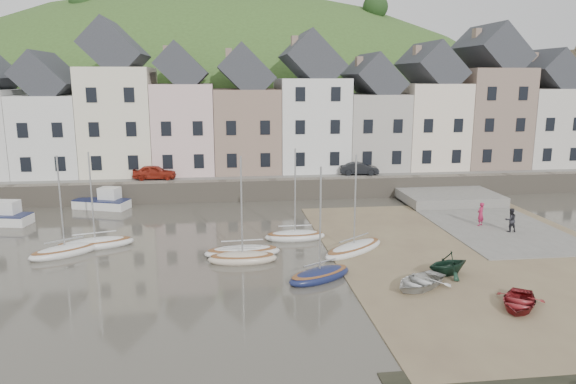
{
  "coord_description": "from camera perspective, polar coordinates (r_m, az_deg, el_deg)",
  "views": [
    {
      "loc": [
        -4.42,
        -29.12,
        10.53
      ],
      "look_at": [
        0.0,
        6.0,
        3.0
      ],
      "focal_mm": 33.44,
      "sensor_mm": 36.0,
      "label": 1
    }
  ],
  "objects": [
    {
      "name": "ground",
      "position": [
        31.28,
        1.39,
        -7.67
      ],
      "size": [
        160.0,
        160.0,
        0.0
      ],
      "primitive_type": "plane",
      "color": "#423E34",
      "rests_on": "ground"
    },
    {
      "name": "quay_land",
      "position": [
        62.06,
        -3.01,
        2.93
      ],
      "size": [
        90.0,
        30.0,
        1.5
      ],
      "primitive_type": "cube",
      "color": "#365120",
      "rests_on": "ground"
    },
    {
      "name": "quay_street",
      "position": [
        50.62,
        -2.05,
        1.78
      ],
      "size": [
        70.0,
        7.0,
        0.1
      ],
      "primitive_type": "cube",
      "color": "slate",
      "rests_on": "quay_land"
    },
    {
      "name": "seawall",
      "position": [
        47.33,
        -1.66,
        0.26
      ],
      "size": [
        70.0,
        1.2,
        1.8
      ],
      "primitive_type": "cube",
      "color": "slate",
      "rests_on": "ground"
    },
    {
      "name": "beach",
      "position": [
        34.59,
        19.84,
        -6.4
      ],
      "size": [
        18.0,
        26.0,
        0.06
      ],
      "primitive_type": "cube",
      "color": "brown",
      "rests_on": "ground"
    },
    {
      "name": "slipway",
      "position": [
        43.19,
        19.83,
        -2.75
      ],
      "size": [
        8.0,
        18.0,
        0.12
      ],
      "primitive_type": "cube",
      "color": "slate",
      "rests_on": "ground"
    },
    {
      "name": "hillside",
      "position": [
        93.58,
        -7.23,
        -5.84
      ],
      "size": [
        134.4,
        84.0,
        84.0
      ],
      "color": "#365120",
      "rests_on": "ground"
    },
    {
      "name": "townhouse_terrace",
      "position": [
        53.58,
        -0.54,
        8.58
      ],
      "size": [
        61.05,
        8.0,
        13.93
      ],
      "color": "silver",
      "rests_on": "quay_land"
    },
    {
      "name": "sailboat_0",
      "position": [
        35.45,
        -22.62,
        -5.78
      ],
      "size": [
        4.38,
        3.6,
        6.32
      ],
      "color": "silver",
      "rests_on": "ground"
    },
    {
      "name": "sailboat_1",
      "position": [
        36.3,
        -19.81,
        -5.16
      ],
      "size": [
        5.01,
        2.73,
        6.32
      ],
      "color": "silver",
      "rests_on": "ground"
    },
    {
      "name": "sailboat_2",
      "position": [
        31.65,
        -4.86,
        -6.96
      ],
      "size": [
        4.07,
        1.58,
        6.32
      ],
      "color": "beige",
      "rests_on": "ground"
    },
    {
      "name": "sailboat_3",
      "position": [
        35.81,
        0.75,
        -4.65
      ],
      "size": [
        4.09,
        1.57,
        6.32
      ],
      "color": "silver",
      "rests_on": "ground"
    },
    {
      "name": "sailboat_4",
      "position": [
        32.76,
        -4.86,
        -6.3
      ],
      "size": [
        4.68,
        1.73,
        6.32
      ],
      "color": "silver",
      "rests_on": "ground"
    },
    {
      "name": "sailboat_5",
      "position": [
        28.96,
        3.38,
        -8.77
      ],
      "size": [
        4.18,
        3.23,
        6.32
      ],
      "color": "#151D44",
      "rests_on": "ground"
    },
    {
      "name": "sailboat_6",
      "position": [
        33.44,
        7.02,
        -5.97
      ],
      "size": [
        5.0,
        4.35,
        6.32
      ],
      "color": "silver",
      "rests_on": "ground"
    },
    {
      "name": "motorboat_2",
      "position": [
        46.78,
        -19.02,
        -0.93
      ],
      "size": [
        4.8,
        3.14,
        1.7
      ],
      "color": "silver",
      "rests_on": "ground"
    },
    {
      "name": "rowboat_white",
      "position": [
        28.43,
        13.78,
        -9.22
      ],
      "size": [
        4.1,
        3.85,
        0.69
      ],
      "primitive_type": "imported",
      "rotation": [
        0.0,
        0.0,
        -0.97
      ],
      "color": "beige",
      "rests_on": "beach"
    },
    {
      "name": "rowboat_green",
      "position": [
        30.5,
        16.64,
        -7.28
      ],
      "size": [
        3.05,
        2.82,
        1.32
      ],
      "primitive_type": "imported",
      "rotation": [
        0.0,
        0.0,
        -1.27
      ],
      "color": "black",
      "rests_on": "beach"
    },
    {
      "name": "rowboat_red",
      "position": [
        27.56,
        23.32,
        -10.64
      ],
      "size": [
        3.56,
        3.77,
        0.64
      ],
      "primitive_type": "imported",
      "rotation": [
        0.0,
        0.0,
        -0.62
      ],
      "color": "maroon",
      "rests_on": "beach"
    },
    {
      "name": "person_red",
      "position": [
        40.95,
        19.8,
        -2.22
      ],
      "size": [
        0.74,
        0.68,
        1.7
      ],
      "primitive_type": "imported",
      "rotation": [
        0.0,
        0.0,
        3.71
      ],
      "color": "#9D1C42",
      "rests_on": "slipway"
    },
    {
      "name": "person_dark",
      "position": [
        40.09,
        22.59,
        -2.76
      ],
      "size": [
        0.83,
        0.66,
        1.66
      ],
      "primitive_type": "imported",
      "rotation": [
        0.0,
        0.0,
        3.18
      ],
      "color": "#222227",
      "rests_on": "slipway"
    },
    {
      "name": "car_left",
      "position": [
        49.69,
        -14.01,
        2.06
      ],
      "size": [
        3.88,
        1.72,
        1.3
      ],
      "primitive_type": "imported",
      "rotation": [
        0.0,
        0.0,
        1.52
      ],
      "color": "maroon",
      "rests_on": "quay_street"
    },
    {
      "name": "car_right",
      "position": [
        51.0,
        7.6,
        2.49
      ],
      "size": [
        3.74,
        1.72,
        1.19
      ],
      "primitive_type": "imported",
      "rotation": [
        0.0,
        0.0,
        1.44
      ],
      "color": "black",
      "rests_on": "quay_street"
    }
  ]
}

